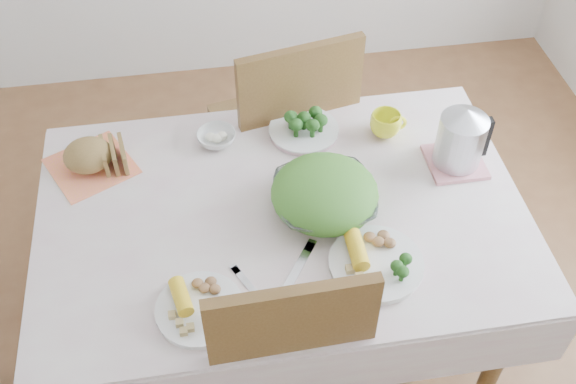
{
  "coord_description": "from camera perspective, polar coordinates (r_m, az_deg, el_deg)",
  "views": [
    {
      "loc": [
        -0.2,
        -1.36,
        2.32
      ],
      "look_at": [
        0.02,
        0.02,
        0.82
      ],
      "focal_mm": 42.0,
      "sensor_mm": 36.0,
      "label": 1
    }
  ],
  "objects": [
    {
      "name": "floor",
      "position": [
        2.69,
        -0.36,
        -12.36
      ],
      "size": [
        3.6,
        3.6,
        0.0
      ],
      "primitive_type": "plane",
      "color": "brown",
      "rests_on": "ground"
    },
    {
      "name": "dining_table",
      "position": [
        2.38,
        -0.4,
        -7.75
      ],
      "size": [
        1.4,
        0.9,
        0.75
      ],
      "primitive_type": "cube",
      "color": "brown",
      "rests_on": "floor"
    },
    {
      "name": "tablecloth",
      "position": [
        2.08,
        -0.46,
        -1.67
      ],
      "size": [
        1.5,
        1.0,
        0.01
      ],
      "primitive_type": "cube",
      "color": "beige",
      "rests_on": "dining_table"
    },
    {
      "name": "chair_far",
      "position": [
        2.74,
        -0.69,
        4.56
      ],
      "size": [
        0.56,
        0.56,
        1.04
      ],
      "primitive_type": "cube",
      "rotation": [
        0.0,
        0.0,
        3.35
      ],
      "color": "brown",
      "rests_on": "floor"
    },
    {
      "name": "salad_bowl",
      "position": [
        2.06,
        3.1,
        -0.61
      ],
      "size": [
        0.31,
        0.31,
        0.08
      ],
      "primitive_type": "imported",
      "rotation": [
        0.0,
        0.0,
        0.02
      ],
      "color": "white",
      "rests_on": "tablecloth"
    },
    {
      "name": "dinner_plate_left",
      "position": [
        1.86,
        -7.47,
        -9.81
      ],
      "size": [
        0.27,
        0.27,
        0.02
      ],
      "primitive_type": "cylinder",
      "rotation": [
        0.0,
        0.0,
        -0.13
      ],
      "color": "white",
      "rests_on": "tablecloth"
    },
    {
      "name": "dinner_plate_right",
      "position": [
        1.95,
        7.46,
        -6.06
      ],
      "size": [
        0.35,
        0.35,
        0.02
      ],
      "primitive_type": "cylinder",
      "rotation": [
        0.0,
        0.0,
        -0.34
      ],
      "color": "white",
      "rests_on": "tablecloth"
    },
    {
      "name": "broccoli_plate",
      "position": [
        2.32,
        1.34,
        5.21
      ],
      "size": [
        0.24,
        0.24,
        0.02
      ],
      "primitive_type": "cylinder",
      "rotation": [
        0.0,
        0.0,
        -0.01
      ],
      "color": "beige",
      "rests_on": "tablecloth"
    },
    {
      "name": "napkin",
      "position": [
        2.3,
        -16.31,
        2.13
      ],
      "size": [
        0.33,
        0.33,
        0.0
      ],
      "primitive_type": "cube",
      "rotation": [
        0.0,
        0.0,
        0.47
      ],
      "color": "#FF8556",
      "rests_on": "tablecloth"
    },
    {
      "name": "bread_loaf",
      "position": [
        2.26,
        -16.61,
        3.13
      ],
      "size": [
        0.2,
        0.2,
        0.09
      ],
      "primitive_type": "ellipsoid",
      "rotation": [
        0.0,
        0.0,
        -0.37
      ],
      "color": "brown",
      "rests_on": "napkin"
    },
    {
      "name": "fruit_bowl",
      "position": [
        2.29,
        -6.07,
        4.59
      ],
      "size": [
        0.15,
        0.15,
        0.04
      ],
      "primitive_type": "imported",
      "rotation": [
        0.0,
        0.0,
        0.2
      ],
      "color": "white",
      "rests_on": "tablecloth"
    },
    {
      "name": "yellow_mug",
      "position": [
        2.32,
        8.25,
        5.69
      ],
      "size": [
        0.12,
        0.12,
        0.08
      ],
      "primitive_type": "imported",
      "rotation": [
        0.0,
        0.0,
        -0.1
      ],
      "color": "yellow",
      "rests_on": "tablecloth"
    },
    {
      "name": "pink_tray",
      "position": [
        2.28,
        13.94,
        2.51
      ],
      "size": [
        0.18,
        0.18,
        0.01
      ],
      "primitive_type": "cube",
      "rotation": [
        0.0,
        0.0,
        0.0
      ],
      "color": "pink",
      "rests_on": "tablecloth"
    },
    {
      "name": "electric_kettle",
      "position": [
        2.2,
        14.46,
        4.6
      ],
      "size": [
        0.19,
        0.19,
        0.21
      ],
      "primitive_type": "cylinder",
      "rotation": [
        0.0,
        0.0,
        0.3
      ],
      "color": "#B2B5BA",
      "rests_on": "pink_tray"
    },
    {
      "name": "fork_left",
      "position": [
        1.9,
        -3.25,
        -8.02
      ],
      "size": [
        0.09,
        0.16,
        0.0
      ],
      "primitive_type": "cube",
      "rotation": [
        0.0,
        0.0,
        0.47
      ],
      "color": "silver",
      "rests_on": "tablecloth"
    },
    {
      "name": "fork_right",
      "position": [
        1.93,
        0.74,
        -6.63
      ],
      "size": [
        0.14,
        0.19,
        0.0
      ],
      "primitive_type": "cube",
      "rotation": [
        0.0,
        0.0,
        -0.59
      ],
      "color": "silver",
      "rests_on": "tablecloth"
    },
    {
      "name": "knife",
      "position": [
        1.86,
        -1.43,
        -9.59
      ],
      "size": [
        0.21,
        0.12,
        0.0
      ],
      "primitive_type": "cube",
      "rotation": [
        0.0,
        0.0,
        2.03
      ],
      "color": "silver",
      "rests_on": "tablecloth"
    }
  ]
}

